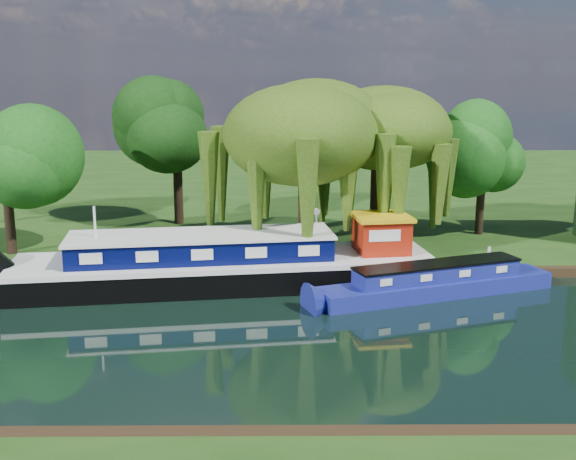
{
  "coord_description": "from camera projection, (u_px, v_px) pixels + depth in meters",
  "views": [
    {
      "loc": [
        -1.26,
        -26.22,
        10.14
      ],
      "look_at": [
        -1.02,
        6.28,
        2.8
      ],
      "focal_mm": 45.0,
      "sensor_mm": 36.0,
      "label": 1
    }
  ],
  "objects": [
    {
      "name": "dutch_barge",
      "position": [
        228.0,
        264.0,
        34.2
      ],
      "size": [
        20.12,
        7.12,
        4.16
      ],
      "rotation": [
        0.0,
        0.0,
        0.14
      ],
      "color": "black",
      "rests_on": "ground"
    },
    {
      "name": "willow_right",
      "position": [
        378.0,
        142.0,
        38.88
      ],
      "size": [
        6.46,
        6.46,
        7.86
      ],
      "color": "black",
      "rests_on": "far_bank"
    },
    {
      "name": "lamppost",
      "position": [
        317.0,
        219.0,
        37.53
      ],
      "size": [
        0.36,
        0.36,
        2.56
      ],
      "color": "silver",
      "rests_on": "far_bank"
    },
    {
      "name": "red_dinghy",
      "position": [
        164.0,
        293.0,
        33.15
      ],
      "size": [
        3.17,
        2.62,
        0.57
      ],
      "primitive_type": "imported",
      "rotation": [
        0.0,
        0.0,
        1.84
      ],
      "color": "maroon",
      "rests_on": "ground"
    },
    {
      "name": "ground",
      "position": [
        316.0,
        336.0,
        27.82
      ],
      "size": [
        120.0,
        120.0,
        0.0
      ],
      "primitive_type": "plane",
      "color": "black"
    },
    {
      "name": "tree_far_right",
      "position": [
        483.0,
        155.0,
        41.99
      ],
      "size": [
        4.15,
        4.15,
        6.79
      ],
      "color": "black",
      "rests_on": "far_bank"
    },
    {
      "name": "mooring_posts",
      "position": [
        298.0,
        257.0,
        35.8
      ],
      "size": [
        19.16,
        0.16,
        1.0
      ],
      "color": "silver",
      "rests_on": "far_bank"
    },
    {
      "name": "tree_far_left",
      "position": [
        4.0,
        156.0,
        37.43
      ],
      "size": [
        4.69,
        4.69,
        7.56
      ],
      "color": "black",
      "rests_on": "far_bank"
    },
    {
      "name": "willow_left",
      "position": [
        305.0,
        135.0,
        37.28
      ],
      "size": [
        7.19,
        7.19,
        8.62
      ],
      "color": "black",
      "rests_on": "far_bank"
    },
    {
      "name": "reeds_near",
      "position": [
        571.0,
        415.0,
        20.35
      ],
      "size": [
        33.7,
        1.5,
        1.1
      ],
      "color": "#215316",
      "rests_on": "ground"
    },
    {
      "name": "far_bank",
      "position": [
        298.0,
        188.0,
        60.93
      ],
      "size": [
        120.0,
        52.0,
        0.45
      ],
      "primitive_type": "cube",
      "color": "#183D10",
      "rests_on": "ground"
    },
    {
      "name": "tree_far_mid",
      "position": [
        176.0,
        132.0,
        44.7
      ],
      "size": [
        5.13,
        5.13,
        8.39
      ],
      "color": "black",
      "rests_on": "far_bank"
    },
    {
      "name": "narrowboat",
      "position": [
        437.0,
        283.0,
        32.73
      ],
      "size": [
        11.26,
        5.6,
        1.65
      ],
      "rotation": [
        0.0,
        0.0,
        0.35
      ],
      "color": "navy",
      "rests_on": "ground"
    }
  ]
}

